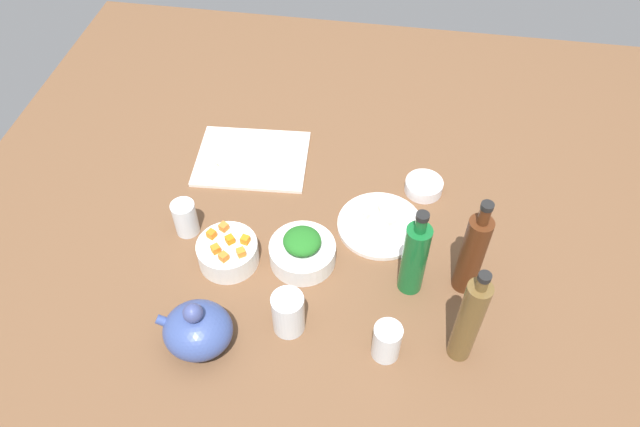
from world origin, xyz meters
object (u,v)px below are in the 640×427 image
(cutting_board, at_px, (252,158))
(plate_tofu, at_px, (380,225))
(drinking_glass_2, at_px, (387,341))
(drinking_glass_1, at_px, (185,218))
(bottle_2, at_px, (469,321))
(bowl_carrots, at_px, (228,253))
(bottle_0, at_px, (472,253))
(teapot, at_px, (198,330))
(drinking_glass_0, at_px, (288,313))
(bowl_greens, at_px, (303,253))
(bowl_small_side, at_px, (424,186))
(bottle_1, at_px, (415,257))

(cutting_board, xyz_separation_m, plate_tofu, (-0.37, 0.18, 0.00))
(drinking_glass_2, bearing_deg, drinking_glass_1, -26.73)
(bottle_2, height_order, drinking_glass_2, bottle_2)
(bowl_carrots, distance_m, bottle_0, 0.56)
(teapot, bearing_deg, plate_tofu, -132.32)
(teapot, xyz_separation_m, bottle_0, (-0.55, -0.24, 0.06))
(plate_tofu, relative_size, drinking_glass_1, 2.30)
(bottle_2, height_order, drinking_glass_0, bottle_2)
(cutting_board, bearing_deg, bottle_0, 150.38)
(cutting_board, relative_size, bowl_greens, 1.93)
(bowl_greens, xyz_separation_m, bottle_2, (-0.37, 0.18, 0.10))
(bowl_small_side, distance_m, bottle_2, 0.48)
(bowl_carrots, bearing_deg, bowl_greens, -170.65)
(bottle_1, relative_size, drinking_glass_0, 2.33)
(bottle_2, height_order, drinking_glass_1, bottle_2)
(plate_tofu, distance_m, bottle_0, 0.27)
(bowl_greens, height_order, drinking_glass_1, drinking_glass_1)
(bottle_0, bearing_deg, drinking_glass_1, -4.75)
(bowl_small_side, relative_size, bottle_0, 0.36)
(bowl_carrots, distance_m, bottle_2, 0.57)
(bowl_carrots, relative_size, drinking_glass_0, 1.34)
(bowl_small_side, xyz_separation_m, drinking_glass_1, (0.57, 0.23, 0.03))
(plate_tofu, bearing_deg, drinking_glass_0, 61.54)
(bottle_0, relative_size, bottle_1, 1.11)
(bottle_1, bearing_deg, bottle_0, -169.73)
(bottle_0, height_order, drinking_glass_1, bottle_0)
(bottle_2, bearing_deg, drinking_glass_0, -0.53)
(bowl_greens, distance_m, drinking_glass_1, 0.30)
(bowl_small_side, bearing_deg, drinking_glass_1, 21.80)
(bowl_greens, bearing_deg, drinking_glass_1, -8.81)
(cutting_board, distance_m, drinking_glass_0, 0.54)
(cutting_board, height_order, bottle_0, bottle_0)
(bottle_2, distance_m, drinking_glass_2, 0.17)
(drinking_glass_1, bearing_deg, bowl_greens, 171.19)
(cutting_board, distance_m, drinking_glass_1, 0.29)
(bottle_2, xyz_separation_m, drinking_glass_1, (0.66, -0.23, -0.08))
(teapot, xyz_separation_m, bottle_2, (-0.54, -0.07, 0.07))
(bowl_carrots, height_order, bowl_small_side, bowl_carrots)
(bowl_small_side, bearing_deg, teapot, 49.44)
(bowl_carrots, relative_size, drinking_glass_1, 1.53)
(cutting_board, bearing_deg, bowl_small_side, 174.74)
(plate_tofu, distance_m, drinking_glass_0, 0.36)
(bottle_2, distance_m, drinking_glass_1, 0.71)
(drinking_glass_2, bearing_deg, drinking_glass_0, -8.19)
(cutting_board, distance_m, bowl_small_side, 0.47)
(bowl_small_side, bearing_deg, bottle_2, 101.68)
(bowl_greens, relative_size, drinking_glass_1, 1.68)
(bowl_small_side, height_order, bottle_2, bottle_2)
(cutting_board, xyz_separation_m, drinking_glass_0, (-0.20, 0.50, 0.05))
(bottle_1, distance_m, bottle_2, 0.19)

